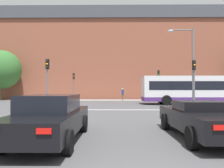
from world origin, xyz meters
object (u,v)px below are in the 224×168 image
Objects in this scene: traffic_light_far_right at (159,80)px; street_lamp_junction at (188,59)px; traffic_light_far_left at (74,82)px; car_saloon_left at (51,117)px; traffic_light_near_right at (194,76)px; pedestrian_waiting at (123,93)px; car_roadster_right at (202,118)px; bus_crossing_lead at (198,89)px; traffic_light_near_left at (47,75)px.

traffic_light_far_right is 12.71m from street_lamp_junction.
traffic_light_far_right is 12.14m from traffic_light_far_left.
traffic_light_near_right is (8.63, 11.17, 1.96)m from car_saloon_left.
traffic_light_near_right is 14.29m from pedestrian_waiting.
traffic_light_far_right reaches higher than traffic_light_near_right.
traffic_light_near_right reaches higher than car_saloon_left.
pedestrian_waiting reaches higher than car_roadster_right.
traffic_light_far_right is (3.37, 23.85, 2.25)m from car_roadster_right.
pedestrian_waiting is (-5.18, -0.12, -1.87)m from traffic_light_far_right.
car_saloon_left is 25.89m from traffic_light_far_right.
car_roadster_right is at bearing -106.67° from street_lamp_junction.
bus_crossing_lead is 3.05× the size of traffic_light_far_left.
traffic_light_near_right is 0.93× the size of traffic_light_far_right.
car_roadster_right is at bearing -98.04° from traffic_light_far_right.
car_roadster_right is 0.41× the size of bus_crossing_lead.
traffic_light_far_right is at bearing 2.42° from traffic_light_far_left.
traffic_light_near_left is 2.31× the size of pedestrian_waiting.
traffic_light_far_left reaches higher than car_saloon_left.
street_lamp_junction is 13.92m from pedestrian_waiting.
street_lamp_junction is (3.36, 11.21, 3.58)m from car_roadster_right.
car_roadster_right is 1.25× the size of traffic_light_far_left.
car_roadster_right is 1.11× the size of traffic_light_far_right.
traffic_light_far_left reaches higher than bus_crossing_lead.
traffic_light_near_right reaches higher than pedestrian_waiting.
traffic_light_far_right reaches higher than traffic_light_far_left.
traffic_light_far_right is at bearing 81.28° from car_roadster_right.
car_saloon_left is 1.25× the size of traffic_light_far_left.
traffic_light_near_left is 15.42m from pedestrian_waiting.
car_saloon_left is at bearing -127.70° from traffic_light_near_right.
traffic_light_far_left is at bearing 98.77° from car_saloon_left.
car_saloon_left is at bearing -174.32° from car_roadster_right.
bus_crossing_lead is at bearing 68.79° from car_roadster_right.
pedestrian_waiting reaches higher than car_saloon_left.
car_roadster_right is 2.75× the size of pedestrian_waiting.
car_roadster_right is 0.70× the size of street_lamp_junction.
car_roadster_right is 12.23m from street_lamp_junction.
traffic_light_far_right is (11.72, 13.98, 0.18)m from traffic_light_near_left.
traffic_light_far_right is (-2.55, 8.04, 1.30)m from bus_crossing_lead.
traffic_light_far_left is (-12.13, -0.51, -0.29)m from traffic_light_far_right.
traffic_light_near_left is at bearing 175.58° from pedestrian_waiting.
car_saloon_left is 24.49m from pedestrian_waiting.
traffic_light_near_left is at bearing -173.48° from street_lamp_junction.
bus_crossing_lead is 2.72× the size of traffic_light_far_right.
street_lamp_junction reaches higher than bus_crossing_lead.
traffic_light_near_left reaches higher than traffic_light_near_right.
bus_crossing_lead is at bearing 22.58° from traffic_light_near_left.
traffic_light_near_right is 17.76m from traffic_light_far_left.
traffic_light_near_right is 1.66m from street_lamp_junction.
car_saloon_left is at bearing -108.94° from traffic_light_far_right.
pedestrian_waiting is at bearing 112.41° from street_lamp_junction.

